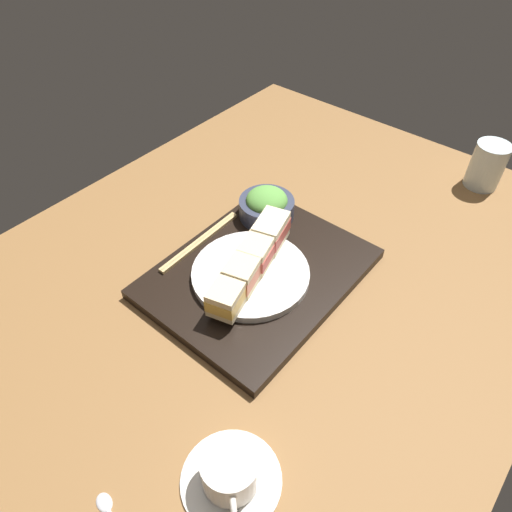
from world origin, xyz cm
name	(u,v)px	position (x,y,z in cm)	size (l,w,h in cm)	color
ground_plane	(253,287)	(0.00, 0.00, -1.50)	(140.00, 100.00, 3.00)	brown
serving_tray	(259,274)	(-1.75, 0.29, 1.06)	(40.52, 31.92, 2.12)	black
sandwich_plate	(251,274)	(0.54, 0.13, 2.85)	(22.11, 22.11, 1.47)	silver
sandwich_nearmost	(271,231)	(-7.95, -1.97, 6.49)	(9.10, 7.26, 5.80)	beige
sandwich_inner_near	(258,251)	(-2.29, -0.57, 6.32)	(9.24, 7.42, 5.45)	beige
sandwich_inner_far	(244,272)	(3.37, 0.84, 6.28)	(9.29, 7.16, 5.39)	beige
sandwich_farmost	(228,295)	(9.03, 2.24, 6.08)	(9.00, 7.10, 4.98)	beige
salad_bowl	(267,205)	(-15.16, -8.82, 4.98)	(11.70, 11.70, 6.51)	#33384C
chopsticks_pair	(200,242)	(0.09, -13.81, 2.47)	(21.59, 1.85, 0.70)	tan
coffee_cup	(231,473)	(29.78, 21.25, 2.91)	(13.95, 13.95, 6.71)	silver
drinking_glass	(487,165)	(-58.87, 21.65, 5.41)	(7.75, 7.75, 10.83)	silver
teaspoon	(109,511)	(42.88, 11.58, 0.35)	(3.17, 10.40, 0.80)	silver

